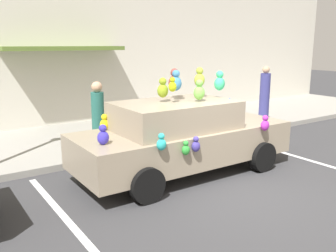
{
  "coord_description": "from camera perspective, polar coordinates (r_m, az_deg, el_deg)",
  "views": [
    {
      "loc": [
        -4.63,
        -4.5,
        2.68
      ],
      "look_at": [
        -0.19,
        2.05,
        0.9
      ],
      "focal_mm": 39.17,
      "sensor_mm": 36.0,
      "label": 1
    }
  ],
  "objects": [
    {
      "name": "plush_covered_car",
      "position": [
        7.63,
        2.15,
        -1.52
      ],
      "size": [
        4.64,
        2.02,
        2.2
      ],
      "color": "gray",
      "rests_on": "ground"
    },
    {
      "name": "ground_plane",
      "position": [
        7.0,
        10.97,
        -10.11
      ],
      "size": [
        60.0,
        60.0,
        0.0
      ],
      "primitive_type": "plane",
      "color": "#38383A"
    },
    {
      "name": "storefront_building",
      "position": [
        12.54,
        -12.87,
        14.71
      ],
      "size": [
        24.0,
        1.25,
        6.4
      ],
      "color": "beige",
      "rests_on": "ground"
    },
    {
      "name": "teddy_bear_on_sidewalk",
      "position": [
        9.93,
        -4.48,
        -0.04
      ],
      "size": [
        0.4,
        0.33,
        0.77
      ],
      "color": "pink",
      "rests_on": "sidewalk"
    },
    {
      "name": "parking_stripe_rear",
      "position": [
        6.34,
        -16.31,
        -12.88
      ],
      "size": [
        0.12,
        3.6,
        0.01
      ],
      "primitive_type": "cube",
      "color": "silver",
      "rests_on": "ground"
    },
    {
      "name": "parking_stripe_front",
      "position": [
        9.58,
        18.42,
        -4.22
      ],
      "size": [
        0.12,
        3.6,
        0.01
      ],
      "primitive_type": "cube",
      "color": "silver",
      "rests_on": "ground"
    },
    {
      "name": "pedestrian_near_shopfront",
      "position": [
        9.04,
        -10.83,
        1.38
      ],
      "size": [
        0.31,
        0.31,
        1.66
      ],
      "color": "#29685D",
      "rests_on": "sidewalk"
    },
    {
      "name": "pedestrian_walking_past",
      "position": [
        12.25,
        14.79,
        4.46
      ],
      "size": [
        0.32,
        0.32,
        1.84
      ],
      "color": "#3D3E86",
      "rests_on": "sidewalk"
    },
    {
      "name": "sidewalk",
      "position": [
        10.89,
        -7.88,
        -1.29
      ],
      "size": [
        24.0,
        4.0,
        0.15
      ],
      "primitive_type": "cube",
      "color": "gray",
      "rests_on": "ground"
    }
  ]
}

